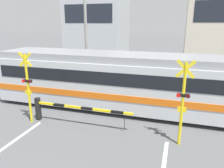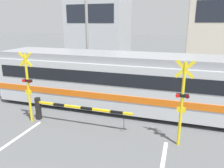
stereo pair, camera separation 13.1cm
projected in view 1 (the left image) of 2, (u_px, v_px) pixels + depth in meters
rail_track_near at (113, 111)px, 11.62m from camera, size 50.00×0.10×0.08m
rail_track_far at (120, 102)px, 12.94m from camera, size 50.00×0.10×0.08m
commuter_train at (164, 83)px, 11.13m from camera, size 18.47×2.88×3.03m
crossing_barrier_near at (63, 109)px, 10.16m from camera, size 4.80×0.20×1.12m
crossing_barrier_far at (156, 84)px, 14.23m from camera, size 4.80×0.20×1.12m
crossing_signal_left at (28, 85)px, 10.02m from camera, size 0.68×0.15×3.35m
crossing_signal_right at (183, 100)px, 8.07m from camera, size 0.68×0.15×3.35m
pedestrian at (134, 72)px, 16.09m from camera, size 0.38×0.24×1.80m
building_left_of_street at (97, 19)px, 26.99m from camera, size 6.79×5.94×10.02m
building_right_of_street at (222, 17)px, 22.94m from camera, size 7.15×5.94×10.17m
utility_pole_streetside at (86, 24)px, 17.22m from camera, size 0.22×0.22×8.96m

